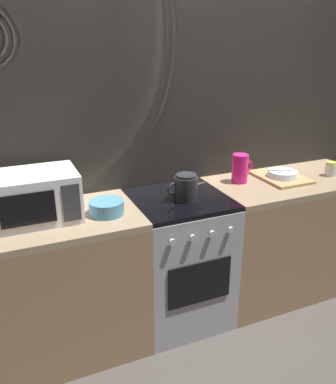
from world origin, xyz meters
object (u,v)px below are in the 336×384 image
pitcher (240,168)px  dish_pile (281,176)px  kettle (186,187)px  stove_unit (179,259)px  mixing_bowl (107,207)px  spice_jar (330,169)px  microwave (35,196)px

pitcher → dish_pile: (0.32, -0.06, -0.08)m
kettle → stove_unit: bearing=118.0°
mixing_bowl → stove_unit: bearing=6.9°
pitcher → spice_jar: 0.70m
kettle → dish_pile: bearing=6.1°
spice_jar → kettle: bearing=180.0°
kettle → pitcher: pitcher is taller
kettle → pitcher: bearing=16.7°
dish_pile → kettle: bearing=-173.9°
mixing_bowl → pitcher: pitcher is taller
mixing_bowl → dish_pile: 1.32m
pitcher → spice_jar: size_ratio=1.90×
dish_pile → spice_jar: 0.38m
kettle → dish_pile: kettle is taller
stove_unit → dish_pile: 0.95m
kettle → spice_jar: 1.17m
stove_unit → mixing_bowl: (-0.49, -0.06, 0.49)m
stove_unit → dish_pile: bearing=2.9°
pitcher → dish_pile: bearing=-10.7°
kettle → pitcher: 0.51m
kettle → mixing_bowl: 0.52m
mixing_bowl → dish_pile: size_ratio=0.50×
dish_pile → spice_jar: spice_jar is taller
microwave → spice_jar: bearing=-2.0°
spice_jar → mixing_bowl: bearing=-179.5°
microwave → mixing_bowl: (0.37, -0.09, -0.10)m
stove_unit → dish_pile: size_ratio=2.25×
stove_unit → pitcher: pitcher is taller
spice_jar → pitcher: bearing=167.9°
pitcher → spice_jar: pitcher is taller
pitcher → kettle: bearing=-163.3°
dish_pile → stove_unit: bearing=-177.1°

